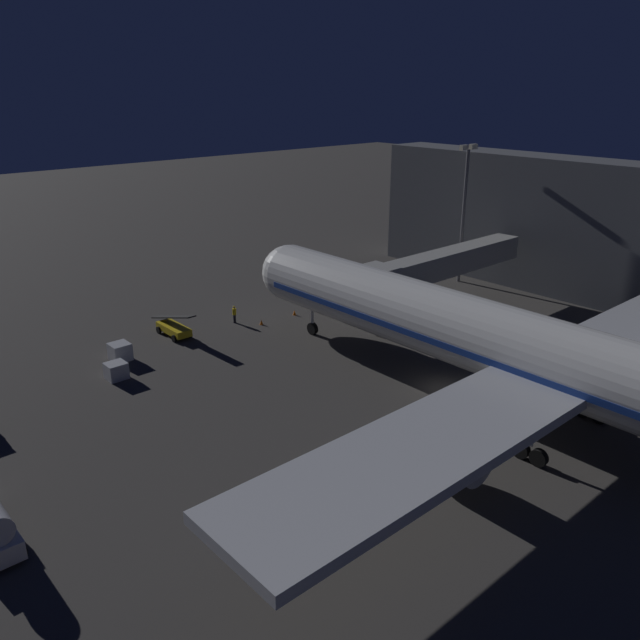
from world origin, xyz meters
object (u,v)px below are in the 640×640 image
object	(u,v)px
apron_floodlight_mast	(464,204)
traffic_cone_nose_starboard	(261,322)
jet_bridge	(434,266)
baggage_container_near_belt	(120,352)
traffic_cone_nose_port	(294,313)
airliner_at_gate	(560,364)
baggage_container_mid_row	(116,371)
belt_loader	(174,327)
ground_crew_by_belt_loader	(234,313)

from	to	relation	value
apron_floodlight_mast	traffic_cone_nose_starboard	distance (m)	29.54
jet_bridge	apron_floodlight_mast	bearing A→B (deg)	-154.63
baggage_container_near_belt	traffic_cone_nose_port	distance (m)	19.23
traffic_cone_nose_starboard	baggage_container_near_belt	bearing A→B (deg)	-4.93
jet_bridge	traffic_cone_nose_starboard	distance (m)	18.74
airliner_at_gate	baggage_container_mid_row	distance (m)	35.03
belt_loader	traffic_cone_nose_starboard	size ratio (longest dim) A/B	13.65
baggage_container_near_belt	ground_crew_by_belt_loader	xyz separation A→B (m)	(-13.05, -1.03, 0.24)
baggage_container_near_belt	baggage_container_mid_row	distance (m)	3.97
jet_bridge	traffic_cone_nose_starboard	size ratio (longest dim) A/B	43.24
baggage_container_mid_row	traffic_cone_nose_port	size ratio (longest dim) A/B	2.99
airliner_at_gate	traffic_cone_nose_starboard	world-z (taller)	airliner_at_gate
baggage_container_near_belt	belt_loader	bearing A→B (deg)	-162.85
apron_floodlight_mast	traffic_cone_nose_starboard	xyz separation A→B (m)	(27.70, -4.02, -9.45)
jet_bridge	traffic_cone_nose_starboard	xyz separation A→B (m)	(14.86, -10.11, -5.31)
baggage_container_mid_row	traffic_cone_nose_starboard	distance (m)	16.89
baggage_container_mid_row	traffic_cone_nose_port	world-z (taller)	baggage_container_mid_row
baggage_container_mid_row	belt_loader	bearing A→B (deg)	-147.37
apron_floodlight_mast	ground_crew_by_belt_loader	size ratio (longest dim) A/B	9.01
ground_crew_by_belt_loader	jet_bridge	bearing A→B (deg)	143.19
airliner_at_gate	ground_crew_by_belt_loader	xyz separation A→B (m)	(3.93, -33.54, -4.46)
belt_loader	traffic_cone_nose_starboard	bearing A→B (deg)	158.14
baggage_container_mid_row	traffic_cone_nose_port	distance (m)	21.27
belt_loader	baggage_container_mid_row	distance (m)	10.13
traffic_cone_nose_starboard	traffic_cone_nose_port	bearing A→B (deg)	180.00
airliner_at_gate	jet_bridge	bearing A→B (deg)	-120.93
ground_crew_by_belt_loader	traffic_cone_nose_port	bearing A→B (deg)	159.42
traffic_cone_nose_starboard	belt_loader	bearing A→B (deg)	-21.86
jet_bridge	traffic_cone_nose_port	size ratio (longest dim) A/B	43.24
traffic_cone_nose_port	airliner_at_gate	bearing A→B (deg)	85.97
apron_floodlight_mast	baggage_container_mid_row	bearing A→B (deg)	-2.40
belt_loader	traffic_cone_nose_starboard	distance (m)	8.87
airliner_at_gate	traffic_cone_nose_port	size ratio (longest dim) A/B	117.37
airliner_at_gate	baggage_container_mid_row	bearing A→B (deg)	-56.91
airliner_at_gate	traffic_cone_nose_port	world-z (taller)	airliner_at_gate
airliner_at_gate	traffic_cone_nose_starboard	size ratio (longest dim) A/B	117.37
airliner_at_gate	ground_crew_by_belt_loader	size ratio (longest dim) A/B	35.01
belt_loader	baggage_container_near_belt	bearing A→B (deg)	17.15
apron_floodlight_mast	belt_loader	xyz separation A→B (m)	(35.92, -7.32, -8.88)
traffic_cone_nose_port	ground_crew_by_belt_loader	bearing A→B (deg)	-20.58
belt_loader	traffic_cone_nose_starboard	world-z (taller)	belt_loader
belt_loader	baggage_container_near_belt	distance (m)	6.86
ground_crew_by_belt_loader	belt_loader	bearing A→B (deg)	-8.73
belt_loader	apron_floodlight_mast	bearing A→B (deg)	168.48
jet_bridge	traffic_cone_nose_port	xyz separation A→B (m)	(10.46, -10.11, -5.31)
baggage_container_near_belt	baggage_container_mid_row	xyz separation A→B (m)	(1.97, 3.44, -0.07)
baggage_container_near_belt	airliner_at_gate	bearing A→B (deg)	117.57
baggage_container_near_belt	ground_crew_by_belt_loader	world-z (taller)	ground_crew_by_belt_loader
jet_bridge	belt_loader	bearing A→B (deg)	-30.16
jet_bridge	baggage_container_mid_row	world-z (taller)	jet_bridge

